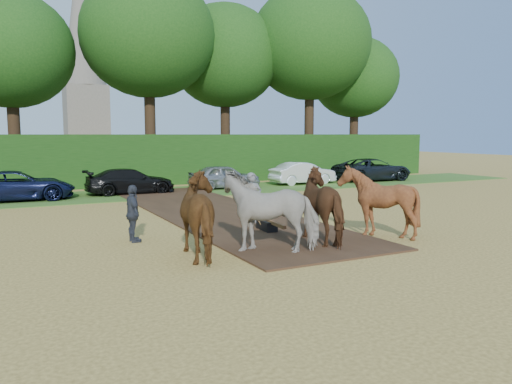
# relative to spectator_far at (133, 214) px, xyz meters

# --- Properties ---
(ground) EXTENTS (120.00, 120.00, 0.00)m
(ground) POSITION_rel_spectator_far_xyz_m (2.59, -2.95, -0.81)
(ground) COLOR gold
(ground) RESTS_ON ground
(earth_strip) EXTENTS (4.50, 17.00, 0.05)m
(earth_strip) POSITION_rel_spectator_far_xyz_m (4.09, 4.05, -0.78)
(earth_strip) COLOR #472D1C
(earth_strip) RESTS_ON ground
(grass_verge) EXTENTS (50.00, 5.00, 0.03)m
(grass_verge) POSITION_rel_spectator_far_xyz_m (2.59, 11.05, -0.79)
(grass_verge) COLOR #38601E
(grass_verge) RESTS_ON ground
(hedgerow) EXTENTS (46.00, 1.60, 3.00)m
(hedgerow) POSITION_rel_spectator_far_xyz_m (2.59, 15.55, 0.69)
(hedgerow) COLOR #14380F
(hedgerow) RESTS_ON ground
(spectator_far) EXTENTS (0.42, 0.96, 1.62)m
(spectator_far) POSITION_rel_spectator_far_xyz_m (0.00, 0.00, 0.00)
(spectator_far) COLOR #2A2F39
(spectator_far) RESTS_ON ground
(plough_team) EXTENTS (7.01, 4.89, 2.10)m
(plough_team) POSITION_rel_spectator_far_xyz_m (3.90, -2.46, 0.24)
(plough_team) COLOR brown
(plough_team) RESTS_ON ground
(parked_cars) EXTENTS (30.66, 2.76, 1.46)m
(parked_cars) POSITION_rel_spectator_far_xyz_m (6.33, 11.37, -0.12)
(parked_cars) COLOR silver
(parked_cars) RESTS_ON ground
(treeline) EXTENTS (48.70, 10.60, 14.21)m
(treeline) POSITION_rel_spectator_far_xyz_m (0.90, 18.74, 8.16)
(treeline) COLOR #382616
(treeline) RESTS_ON ground
(church) EXTENTS (5.20, 5.20, 27.00)m
(church) POSITION_rel_spectator_far_xyz_m (6.59, 52.05, 12.92)
(church) COLOR slate
(church) RESTS_ON ground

